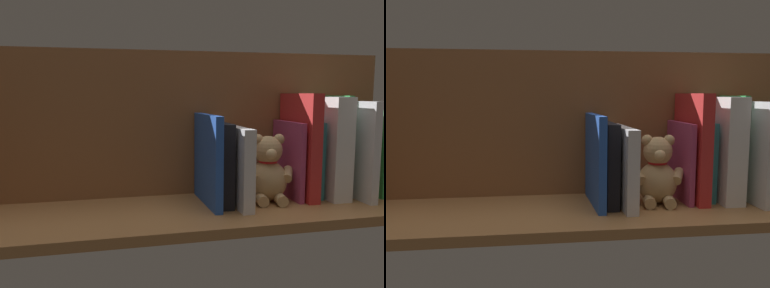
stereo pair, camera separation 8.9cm
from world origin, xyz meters
TOP-DOWN VIEW (x-y plane):
  - ground_plane at (0.00, 0.00)cm, footprint 112.57×31.46cm
  - shelf_back_panel at (0.00, -13.48)cm, footprint 112.57×1.50cm
  - book_0 at (-48.57, -4.11)cm, footprint 2.16×16.43cm
  - book_1 at (-45.27, -5.85)cm, footprint 3.16×12.95cm
  - book_2 at (-42.06, -2.03)cm, footprint 1.95×20.60cm
  - book_3 at (-39.79, -5.93)cm, footprint 2.29×12.79cm
  - dictionary_thick_white at (-36.01, -3.62)cm, footprint 4.95×17.23cm
  - book_4 at (-31.87, -5.32)cm, footprint 2.04×14.02cm
  - book_5 at (-28.74, -3.84)cm, footprint 2.92×16.97cm
  - book_6 at (-26.04, -4.43)cm, footprint 1.20×15.79cm
  - teddy_bear at (-19.28, -1.40)cm, footprint 13.17×11.68cm
  - book_7 at (-10.76, -1.93)cm, footprint 2.70×20.79cm
  - book_8 at (-7.37, -3.75)cm, footprint 2.79×17.16cm
  - book_9 at (-4.43, -2.68)cm, footprint 1.79×19.30cm

SIDE VIEW (x-z plane):
  - ground_plane at x=0.00cm, z-range -2.20..0.00cm
  - teddy_bear at x=-19.28cm, z-range -0.99..15.49cm
  - book_7 at x=-10.76cm, z-range 0.00..18.48cm
  - book_4 at x=-31.87cm, z-range 0.00..19.13cm
  - book_6 at x=-26.04cm, z-range 0.00..19.19cm
  - book_8 at x=-7.37cm, z-range 0.00..19.39cm
  - book_9 at x=-4.43cm, z-range 0.00..21.29cm
  - book_0 at x=-48.57cm, z-range 0.00..22.08cm
  - book_1 at x=-45.27cm, z-range 0.00..23.07cm
  - book_2 at x=-42.06cm, z-range 0.00..24.28cm
  - dictionary_thick_white at x=-36.01cm, z-range 0.00..25.31cm
  - book_3 at x=-39.79cm, z-range -0.02..25.63cm
  - book_5 at x=-28.74cm, z-range 0.00..26.15cm
  - shelf_back_panel at x=0.00cm, z-range 0.00..36.81cm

